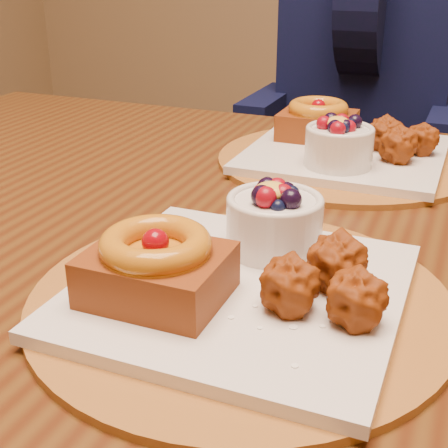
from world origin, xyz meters
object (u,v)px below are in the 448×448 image
Objects in this scene: place_setting_near at (239,273)px; diner at (368,57)px; place_setting_far at (343,146)px; chair_far at (397,180)px; dining_table at (302,272)px.

diner reaches higher than place_setting_near.
diner reaches higher than place_setting_far.
chair_far is (0.02, 0.58, -0.24)m from place_setting_far.
place_setting_near is at bearing -109.53° from chair_far.
dining_table is 0.83m from diner.
dining_table is 1.64× the size of chair_far.
chair_far is (0.02, 0.79, -0.14)m from dining_table.
place_setting_far is at bearing -79.13° from diner.
dining_table is 0.24m from place_setting_near.
place_setting_far is 0.49× the size of diner.
place_setting_near is 0.43m from place_setting_far.
diner reaches higher than chair_far.
place_setting_far is at bearing 90.82° from dining_table.
dining_table is at bearing -80.84° from diner.
place_setting_far is (-0.00, 0.21, 0.10)m from dining_table.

